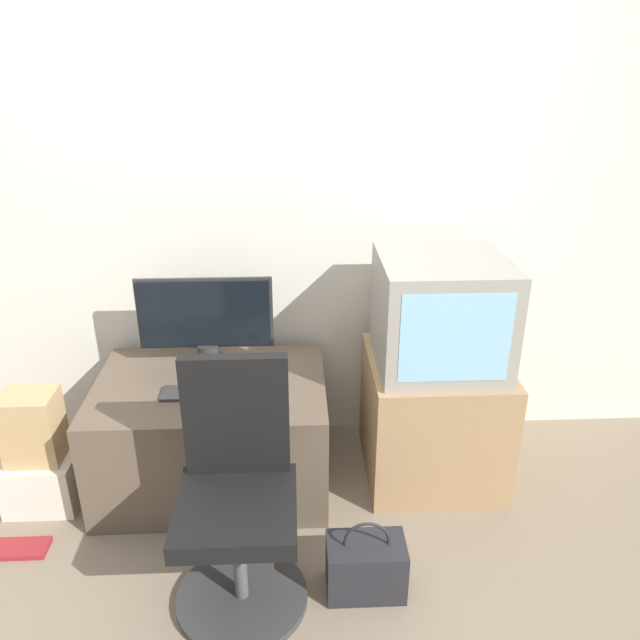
{
  "coord_description": "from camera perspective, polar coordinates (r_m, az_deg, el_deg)",
  "views": [
    {
      "loc": [
        0.15,
        -1.58,
        1.92
      ],
      "look_at": [
        0.27,
        0.98,
        0.78
      ],
      "focal_mm": 35.0,
      "sensor_mm": 36.0,
      "label": 1
    }
  ],
  "objects": [
    {
      "name": "ground_plane",
      "position": [
        2.49,
        -5.79,
        -26.59
      ],
      "size": [
        12.0,
        12.0,
        0.0
      ],
      "primitive_type": "plane",
      "color": "#7F705B"
    },
    {
      "name": "wall_back",
      "position": [
        2.97,
        -5.64,
        11.88
      ],
      "size": [
        4.4,
        0.05,
        2.6
      ],
      "color": "silver",
      "rests_on": "ground_plane"
    },
    {
      "name": "desk",
      "position": [
        2.99,
        -9.7,
        -10.04
      ],
      "size": [
        1.03,
        0.73,
        0.53
      ],
      "color": "brown",
      "rests_on": "ground_plane"
    },
    {
      "name": "side_stand",
      "position": [
        3.03,
        10.26,
        -8.71
      ],
      "size": [
        0.62,
        0.62,
        0.6
      ],
      "color": "#A37F56",
      "rests_on": "ground_plane"
    },
    {
      "name": "main_monitor",
      "position": [
        2.92,
        -10.4,
        -0.09
      ],
      "size": [
        0.62,
        0.19,
        0.43
      ],
      "color": "#2D2D2D",
      "rests_on": "desk"
    },
    {
      "name": "keyboard",
      "position": [
        2.77,
        -11.39,
        -6.55
      ],
      "size": [
        0.28,
        0.12,
        0.01
      ],
      "color": "#2D2D2D",
      "rests_on": "desk"
    },
    {
      "name": "mouse",
      "position": [
        2.73,
        -6.79,
        -6.51
      ],
      "size": [
        0.06,
        0.04,
        0.02
      ],
      "color": "black",
      "rests_on": "desk"
    },
    {
      "name": "crt_tv",
      "position": [
        2.76,
        11.01,
        0.67
      ],
      "size": [
        0.55,
        0.53,
        0.49
      ],
      "color": "gray",
      "rests_on": "side_stand"
    },
    {
      "name": "office_chair",
      "position": [
        2.35,
        -7.52,
        -16.44
      ],
      "size": [
        0.49,
        0.49,
        0.94
      ],
      "color": "#333333",
      "rests_on": "ground_plane"
    },
    {
      "name": "cardboard_box_lower",
      "position": [
        3.15,
        -23.92,
        -13.2
      ],
      "size": [
        0.31,
        0.26,
        0.24
      ],
      "color": "beige",
      "rests_on": "ground_plane"
    },
    {
      "name": "cardboard_box_upper",
      "position": [
        3.0,
        -24.82,
        -8.87
      ],
      "size": [
        0.23,
        0.19,
        0.32
      ],
      "color": "tan",
      "rests_on": "cardboard_box_lower"
    },
    {
      "name": "handbag",
      "position": [
        2.53,
        4.21,
        -21.51
      ],
      "size": [
        0.3,
        0.18,
        0.32
      ],
      "color": "#232328",
      "rests_on": "ground_plane"
    },
    {
      "name": "book",
      "position": [
        3.01,
        -25.8,
        -18.3
      ],
      "size": [
        0.23,
        0.11,
        0.02
      ],
      "color": "maroon",
      "rests_on": "ground_plane"
    }
  ]
}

